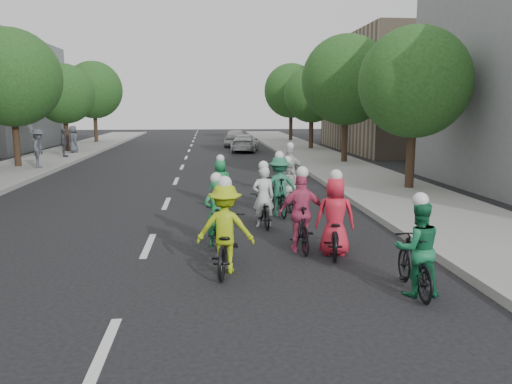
{
  "coord_description": "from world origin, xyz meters",
  "views": [
    {
      "loc": [
        1.39,
        -11.09,
        3.1
      ],
      "look_at": [
        2.56,
        1.12,
        1.0
      ],
      "focal_mm": 35.0,
      "sensor_mm": 36.0,
      "label": 1
    }
  ],
  "objects": [
    {
      "name": "cyclist_7",
      "position": [
        3.39,
        2.89,
        0.73
      ],
      "size": [
        1.17,
        1.91,
        1.87
      ],
      "rotation": [
        0.0,
        0.0,
        3.24
      ],
      "color": "black",
      "rests_on": "ground"
    },
    {
      "name": "tree_r_0",
      "position": [
        8.8,
        6.6,
        3.96
      ],
      "size": [
        4.0,
        4.0,
        5.97
      ],
      "color": "black",
      "rests_on": "ground"
    },
    {
      "name": "sidewalk_right",
      "position": [
        8.0,
        10.0,
        0.07
      ],
      "size": [
        4.0,
        80.0,
        0.15
      ],
      "primitive_type": "cube",
      "color": "gray",
      "rests_on": "ground"
    },
    {
      "name": "cyclist_4",
      "position": [
        4.02,
        -1.0,
        0.63
      ],
      "size": [
        1.01,
        1.95,
        1.82
      ],
      "rotation": [
        0.0,
        0.0,
        2.94
      ],
      "color": "black",
      "rests_on": "ground"
    },
    {
      "name": "cyclist_5",
      "position": [
        1.55,
        -0.09,
        0.58
      ],
      "size": [
        0.58,
        1.5,
        1.67
      ],
      "rotation": [
        0.0,
        0.0,
        3.21
      ],
      "color": "black",
      "rests_on": "ground"
    },
    {
      "name": "cyclist_3",
      "position": [
        3.36,
        -0.7,
        0.68
      ],
      "size": [
        1.01,
        1.7,
        1.86
      ],
      "rotation": [
        0.0,
        0.0,
        3.16
      ],
      "color": "black",
      "rests_on": "ground"
    },
    {
      "name": "tree_r_2",
      "position": [
        8.8,
        24.6,
        3.96
      ],
      "size": [
        4.0,
        4.0,
        5.97
      ],
      "color": "black",
      "rests_on": "ground"
    },
    {
      "name": "follow_car_lead",
      "position": [
        3.96,
        23.95,
        0.61
      ],
      "size": [
        2.38,
        4.41,
        1.21
      ],
      "primitive_type": "imported",
      "rotation": [
        0.0,
        0.0,
        2.97
      ],
      "color": "silver",
      "rests_on": "ground"
    },
    {
      "name": "spectator_0",
      "position": [
        -6.87,
        14.14,
        1.11
      ],
      "size": [
        0.9,
        1.33,
        1.92
      ],
      "primitive_type": "imported",
      "rotation": [
        0.0,
        0.0,
        1.73
      ],
      "color": "#494955",
      "rests_on": "sidewalk_left"
    },
    {
      "name": "bldg_se",
      "position": [
        16.0,
        24.0,
        4.0
      ],
      "size": [
        10.0,
        14.0,
        8.0
      ],
      "primitive_type": "cube",
      "color": "gray",
      "rests_on": "ground"
    },
    {
      "name": "curb_left",
      "position": [
        -6.05,
        10.0,
        0.09
      ],
      "size": [
        0.18,
        80.0,
        0.18
      ],
      "primitive_type": "cube",
      "color": "#999993",
      "rests_on": "ground"
    },
    {
      "name": "cyclist_6",
      "position": [
        3.75,
        3.67,
        0.58
      ],
      "size": [
        0.78,
        1.61,
        1.65
      ],
      "rotation": [
        0.0,
        0.0,
        3.23
      ],
      "color": "black",
      "rests_on": "ground"
    },
    {
      "name": "cyclist_1",
      "position": [
        4.8,
        -3.4,
        0.65
      ],
      "size": [
        0.81,
        1.7,
        1.74
      ],
      "rotation": [
        0.0,
        0.0,
        3.07
      ],
      "color": "black",
      "rests_on": "ground"
    },
    {
      "name": "cyclist_8",
      "position": [
        4.23,
        6.15,
        0.65
      ],
      "size": [
        1.08,
        2.06,
        1.89
      ],
      "rotation": [
        0.0,
        0.0,
        2.95
      ],
      "color": "black",
      "rests_on": "ground"
    },
    {
      "name": "tree_l_3",
      "position": [
        -8.2,
        15.0,
        4.52
      ],
      "size": [
        4.8,
        4.8,
        6.93
      ],
      "color": "black",
      "rests_on": "ground"
    },
    {
      "name": "follow_car_trail",
      "position": [
        3.56,
        28.52,
        0.7
      ],
      "size": [
        2.13,
        4.26,
        1.39
      ],
      "primitive_type": "imported",
      "rotation": [
        0.0,
        0.0,
        3.02
      ],
      "color": "silver",
      "rests_on": "ground"
    },
    {
      "name": "curb_right",
      "position": [
        6.05,
        10.0,
        0.09
      ],
      "size": [
        0.18,
        80.0,
        0.18
      ],
      "primitive_type": "cube",
      "color": "#999993",
      "rests_on": "ground"
    },
    {
      "name": "spectator_2",
      "position": [
        -7.37,
        22.45,
        1.03
      ],
      "size": [
        0.86,
        1.01,
        1.75
      ],
      "primitive_type": "imported",
      "rotation": [
        0.0,
        0.0,
        1.99
      ],
      "color": "#4B4C57",
      "rests_on": "sidewalk_left"
    },
    {
      "name": "tree_l_4",
      "position": [
        -8.2,
        24.0,
        3.96
      ],
      "size": [
        4.0,
        4.0,
        5.97
      ],
      "color": "black",
      "rests_on": "ground"
    },
    {
      "name": "cyclist_2",
      "position": [
        1.68,
        -1.92,
        0.67
      ],
      "size": [
        1.18,
        2.01,
        1.84
      ],
      "rotation": [
        0.0,
        0.0,
        2.99
      ],
      "color": "black",
      "rests_on": "ground"
    },
    {
      "name": "tree_r_1",
      "position": [
        8.8,
        15.6,
        4.52
      ],
      "size": [
        4.8,
        4.8,
        6.93
      ],
      "color": "black",
      "rests_on": "ground"
    },
    {
      "name": "spectator_1",
      "position": [
        -7.18,
        19.57,
        0.99
      ],
      "size": [
        0.53,
        1.03,
        1.68
      ],
      "primitive_type": "imported",
      "rotation": [
        0.0,
        0.0,
        1.69
      ],
      "color": "#494955",
      "rests_on": "sidewalk_left"
    },
    {
      "name": "tree_l_5",
      "position": [
        -8.2,
        33.0,
        4.52
      ],
      "size": [
        4.8,
        4.8,
        6.93
      ],
      "color": "black",
      "rests_on": "ground"
    },
    {
      "name": "ground",
      "position": [
        0.0,
        0.0,
        0.0
      ],
      "size": [
        120.0,
        120.0,
        0.0
      ],
      "primitive_type": "plane",
      "color": "black",
      "rests_on": "ground"
    },
    {
      "name": "tree_r_3",
      "position": [
        8.8,
        33.6,
        4.52
      ],
      "size": [
        4.8,
        4.8,
        6.93
      ],
      "color": "black",
      "rests_on": "ground"
    },
    {
      "name": "cyclist_9",
      "position": [
        1.76,
        4.66,
        0.6
      ],
      "size": [
        0.77,
        1.56,
        1.62
      ],
      "rotation": [
        0.0,
        0.0,
        3.28
      ],
      "color": "black",
      "rests_on": "ground"
    },
    {
      "name": "cyclist_0",
      "position": [
        2.79,
        1.63,
        0.56
      ],
      "size": [
        0.66,
        1.58,
        1.74
      ],
      "rotation": [
        0.0,
        0.0,
        3.22
      ],
      "color": "black",
      "rests_on": "ground"
    }
  ]
}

